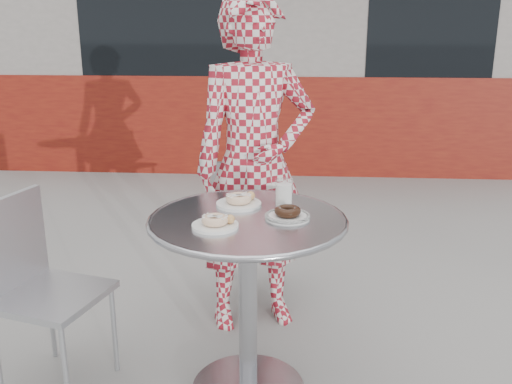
# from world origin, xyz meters

# --- Properties ---
(storefront) EXTENTS (6.02, 4.55, 3.00)m
(storefront) POSITION_xyz_m (-0.00, 5.56, 1.49)
(storefront) COLOR gray
(storefront) RESTS_ON ground
(bistro_table) EXTENTS (0.78, 0.78, 0.79)m
(bistro_table) POSITION_xyz_m (-0.04, 0.01, 0.60)
(bistro_table) COLOR #BABABF
(bistro_table) RESTS_ON ground
(chair_far) EXTENTS (0.41, 0.41, 0.82)m
(chair_far) POSITION_xyz_m (-0.09, 0.95, 0.25)
(chair_far) COLOR #B2B5BA
(chair_far) RESTS_ON ground
(chair_left) EXTENTS (0.49, 0.49, 0.84)m
(chair_left) POSITION_xyz_m (-0.87, 0.01, 0.26)
(chair_left) COLOR #B2B5BA
(chair_left) RESTS_ON ground
(seated_person) EXTENTS (0.71, 0.58, 1.67)m
(seated_person) POSITION_xyz_m (-0.06, 0.64, 0.84)
(seated_person) COLOR maroon
(seated_person) RESTS_ON ground
(plate_far) EXTENTS (0.19, 0.19, 0.05)m
(plate_far) POSITION_xyz_m (-0.08, 0.16, 0.81)
(plate_far) COLOR white
(plate_far) RESTS_ON bistro_table
(plate_near) EXTENTS (0.17, 0.17, 0.05)m
(plate_near) POSITION_xyz_m (-0.15, -0.10, 0.81)
(plate_near) COLOR white
(plate_near) RESTS_ON bistro_table
(plate_checker) EXTENTS (0.18, 0.18, 0.05)m
(plate_checker) POSITION_xyz_m (0.12, 0.02, 0.81)
(plate_checker) COLOR white
(plate_checker) RESTS_ON bistro_table
(milk_cup) EXTENTS (0.07, 0.07, 0.11)m
(milk_cup) POSITION_xyz_m (0.10, 0.17, 0.84)
(milk_cup) COLOR white
(milk_cup) RESTS_ON bistro_table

